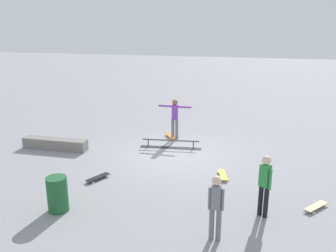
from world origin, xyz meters
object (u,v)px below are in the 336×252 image
Objects in this scene: grind_rail at (171,144)px; loose_skateboard_yellow at (223,175)px; skateboard_main at (171,136)px; trash_bin at (58,194)px; bystander_grey_shirt at (216,205)px; bystander_green_shirt at (265,183)px; loose_skateboard_black at (98,177)px; skate_ledge at (55,144)px; skater_main at (175,116)px; loose_skateboard_natural at (316,206)px.

loose_skateboard_yellow is at bearing 129.07° from grind_rail.
trash_bin reaches higher than skateboard_main.
bystander_grey_shirt is 3.44m from loose_skateboard_yellow.
loose_skateboard_black is at bearing -155.98° from bystander_green_shirt.
skate_ledge is at bearing -90.13° from skateboard_main.
grind_rail is 1.43× the size of bystander_green_shirt.
skater_main is at bearing -171.35° from loose_skateboard_black.
bystander_grey_shirt is (-2.28, 6.69, 0.80)m from skateboard_main.
grind_rail is at bearing -16.98° from skateboard_main.
skater_main is 6.21m from bystander_green_shirt.
skate_ledge is 1.58× the size of bystander_grey_shirt.
grind_rail is 3.11× the size of loose_skateboard_natural.
trash_bin is at bearing -104.53° from skater_main.
bystander_grey_shirt is at bearing 106.49° from grind_rail.
bystander_green_shirt reaches higher than loose_skateboard_black.
skater_main is at bearing -92.00° from grind_rail.
loose_skateboard_natural is 0.89× the size of loose_skateboard_yellow.
bystander_grey_shirt is 4.49m from loose_skateboard_black.
skate_ledge reaches higher than grind_rail.
grind_rail is 0.93× the size of skate_ledge.
skateboard_main is (0.19, -0.10, -0.86)m from skater_main.
bystander_green_shirt is 1.75× the size of trash_bin.
loose_skateboard_yellow is at bearing -79.49° from loose_skateboard_natural.
loose_skateboard_natural is at bearing 46.85° from loose_skateboard_yellow.
loose_skateboard_yellow is at bearing -54.49° from skater_main.
skater_main is 1.01× the size of bystander_green_shirt.
loose_skateboard_yellow is at bearing 155.34° from bystander_green_shirt.
bystander_grey_shirt reaches higher than loose_skateboard_natural.
skater_main reaches higher than skate_ledge.
skateboard_main is at bearing -82.86° from grind_rail.
loose_skateboard_black is (1.60, 4.16, -0.86)m from skater_main.
loose_skateboard_natural is (-2.45, -1.87, -0.80)m from bystander_grey_shirt.
skate_ledge is 3.07× the size of loose_skateboard_black.
grind_rail is 2.76× the size of loose_skateboard_yellow.
bystander_green_shirt is 2.18× the size of loose_skateboard_natural.
loose_skateboard_black is at bearing -108.18° from skater_main.
skateboard_main is (0.22, -1.14, -0.06)m from grind_rail.
loose_skateboard_black is (3.69, -2.43, -0.80)m from bystander_grey_shirt.
loose_skateboard_yellow is 0.90× the size of trash_bin.
bystander_green_shirt reaches higher than loose_skateboard_natural.
grind_rail is 5.38m from bystander_green_shirt.
bystander_grey_shirt is 1.69× the size of trash_bin.
loose_skateboard_black is at bearing -53.68° from loose_skateboard_natural.
skate_ledge is 6.33m from loose_skateboard_yellow.
grind_rail is 5.40m from trash_bin.
trash_bin is at bearing -36.59° from loose_skateboard_natural.
bystander_green_shirt is at bearing 122.26° from grind_rail.
skater_main reaches higher than skateboard_main.
trash_bin reaches higher than grind_rail.
bystander_green_shirt is 1.94× the size of loose_skateboard_yellow.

